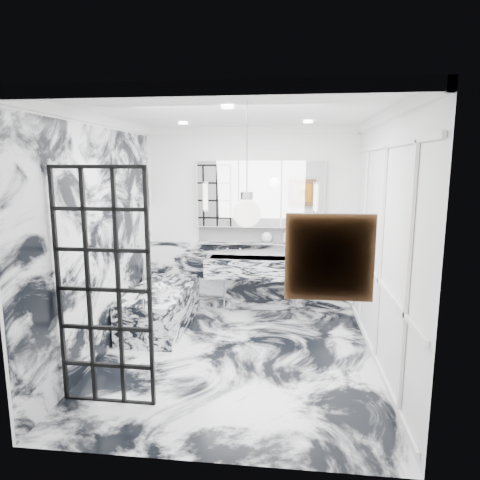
# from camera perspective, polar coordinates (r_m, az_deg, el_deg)

# --- Properties ---
(floor) EXTENTS (3.60, 3.60, 0.00)m
(floor) POSITION_cam_1_polar(r_m,az_deg,el_deg) (5.23, -0.52, -15.50)
(floor) COLOR white
(floor) RESTS_ON ground
(ceiling) EXTENTS (3.60, 3.60, 0.00)m
(ceiling) POSITION_cam_1_polar(r_m,az_deg,el_deg) (4.75, -0.57, 16.62)
(ceiling) COLOR white
(ceiling) RESTS_ON wall_back
(wall_back) EXTENTS (3.60, 0.00, 3.60)m
(wall_back) POSITION_cam_1_polar(r_m,az_deg,el_deg) (6.57, 1.41, 2.55)
(wall_back) COLOR white
(wall_back) RESTS_ON floor
(wall_front) EXTENTS (3.60, 0.00, 3.60)m
(wall_front) POSITION_cam_1_polar(r_m,az_deg,el_deg) (3.06, -4.76, -6.22)
(wall_front) COLOR white
(wall_front) RESTS_ON floor
(wall_left) EXTENTS (0.00, 3.60, 3.60)m
(wall_left) POSITION_cam_1_polar(r_m,az_deg,el_deg) (5.24, -18.18, 0.13)
(wall_left) COLOR white
(wall_left) RESTS_ON floor
(wall_right) EXTENTS (0.00, 3.60, 3.60)m
(wall_right) POSITION_cam_1_polar(r_m,az_deg,el_deg) (4.87, 18.49, -0.61)
(wall_right) COLOR white
(wall_right) RESTS_ON floor
(marble_clad_back) EXTENTS (3.18, 0.05, 1.05)m
(marble_clad_back) POSITION_cam_1_polar(r_m,az_deg,el_deg) (6.71, 1.36, -4.90)
(marble_clad_back) COLOR white
(marble_clad_back) RESTS_ON floor
(marble_clad_left) EXTENTS (0.02, 3.56, 2.68)m
(marble_clad_left) POSITION_cam_1_polar(r_m,az_deg,el_deg) (5.24, -18.00, -0.51)
(marble_clad_left) COLOR white
(marble_clad_left) RESTS_ON floor
(panel_molding) EXTENTS (0.03, 3.40, 2.30)m
(panel_molding) POSITION_cam_1_polar(r_m,az_deg,el_deg) (4.88, 18.20, -1.76)
(panel_molding) COLOR white
(panel_molding) RESTS_ON floor
(soap_bottle_a) EXTENTS (0.08, 0.08, 0.19)m
(soap_bottle_a) POSITION_cam_1_polar(r_m,az_deg,el_deg) (6.48, 6.09, 0.50)
(soap_bottle_a) COLOR #8C5919
(soap_bottle_a) RESTS_ON ledge
(soap_bottle_b) EXTENTS (0.08, 0.08, 0.16)m
(soap_bottle_b) POSITION_cam_1_polar(r_m,az_deg,el_deg) (6.49, 7.91, 0.29)
(soap_bottle_b) COLOR #4C4C51
(soap_bottle_b) RESTS_ON ledge
(soap_bottle_c) EXTENTS (0.13, 0.13, 0.15)m
(soap_bottle_c) POSITION_cam_1_polar(r_m,az_deg,el_deg) (6.49, 9.60, 0.24)
(soap_bottle_c) COLOR silver
(soap_bottle_c) RESTS_ON ledge
(face_pot) EXTENTS (0.16, 0.16, 0.16)m
(face_pot) POSITION_cam_1_polar(r_m,az_deg,el_deg) (6.49, 3.59, 0.36)
(face_pot) COLOR white
(face_pot) RESTS_ON ledge
(amber_bottle) EXTENTS (0.04, 0.04, 0.10)m
(amber_bottle) POSITION_cam_1_polar(r_m,az_deg,el_deg) (6.49, 6.46, 0.08)
(amber_bottle) COLOR #8C5919
(amber_bottle) RESTS_ON ledge
(flower_vase) EXTENTS (0.08, 0.08, 0.12)m
(flower_vase) POSITION_cam_1_polar(r_m,az_deg,el_deg) (5.51, -10.62, -7.51)
(flower_vase) COLOR silver
(flower_vase) RESTS_ON bathtub
(crittall_door) EXTENTS (0.88, 0.05, 2.24)m
(crittall_door) POSITION_cam_1_polar(r_m,az_deg,el_deg) (4.16, -17.75, -6.32)
(crittall_door) COLOR black
(crittall_door) RESTS_ON floor
(artwork) EXTENTS (0.51, 0.05, 0.51)m
(artwork) POSITION_cam_1_polar(r_m,az_deg,el_deg) (3.00, 11.81, -2.28)
(artwork) COLOR orange
(artwork) RESTS_ON wall_front
(pendant_light) EXTENTS (0.22, 0.22, 0.22)m
(pendant_light) POSITION_cam_1_polar(r_m,az_deg,el_deg) (3.40, 0.92, 3.59)
(pendant_light) COLOR white
(pendant_light) RESTS_ON ceiling
(trough_sink) EXTENTS (1.60, 0.45, 0.30)m
(trough_sink) POSITION_cam_1_polar(r_m,az_deg,el_deg) (6.44, 2.52, -3.68)
(trough_sink) COLOR silver
(trough_sink) RESTS_ON wall_back
(ledge) EXTENTS (1.90, 0.14, 0.04)m
(ledge) POSITION_cam_1_polar(r_m,az_deg,el_deg) (6.53, 2.65, -0.43)
(ledge) COLOR silver
(ledge) RESTS_ON wall_back
(subway_tile) EXTENTS (1.90, 0.03, 0.23)m
(subway_tile) POSITION_cam_1_polar(r_m,az_deg,el_deg) (6.56, 2.69, 0.82)
(subway_tile) COLOR white
(subway_tile) RESTS_ON wall_back
(mirror_cabinet) EXTENTS (1.90, 0.16, 1.00)m
(mirror_cabinet) POSITION_cam_1_polar(r_m,az_deg,el_deg) (6.44, 2.70, 6.15)
(mirror_cabinet) COLOR white
(mirror_cabinet) RESTS_ON wall_back
(sconce_left) EXTENTS (0.07, 0.07, 0.40)m
(sconce_left) POSITION_cam_1_polar(r_m,az_deg,el_deg) (6.45, -4.68, 5.78)
(sconce_left) COLOR white
(sconce_left) RESTS_ON mirror_cabinet
(sconce_right) EXTENTS (0.07, 0.07, 0.40)m
(sconce_right) POSITION_cam_1_polar(r_m,az_deg,el_deg) (6.34, 10.09, 5.59)
(sconce_right) COLOR white
(sconce_right) RESTS_ON mirror_cabinet
(bathtub) EXTENTS (0.75, 1.65, 0.55)m
(bathtub) POSITION_cam_1_polar(r_m,az_deg,el_deg) (6.18, -10.48, -8.83)
(bathtub) COLOR silver
(bathtub) RESTS_ON floor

